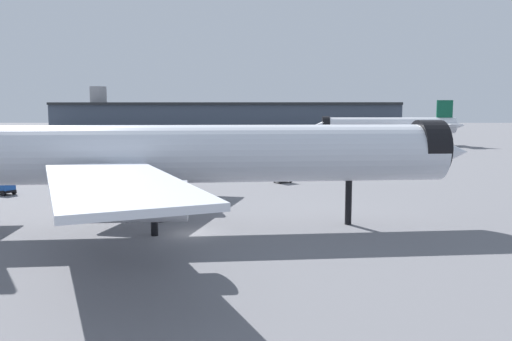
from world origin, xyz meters
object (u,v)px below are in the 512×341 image
Objects in this scene: airliner_far_taxiway at (391,126)px; baggage_cart_trailing at (284,176)px; airliner_near_gate at (181,155)px; baggage_tug_wing at (4,187)px.

airliner_far_taxiway is 16.66× the size of baggage_cart_trailing.
airliner_near_gate is 32.92m from baggage_tug_wing.
airliner_near_gate reaches higher than baggage_cart_trailing.
baggage_tug_wing is at bearing 138.51° from airliner_near_gate.
airliner_near_gate is 15.48× the size of baggage_tug_wing.
airliner_near_gate reaches higher than baggage_tug_wing.
baggage_tug_wing reaches higher than baggage_cart_trailing.
airliner_far_taxiway is 93.44m from baggage_cart_trailing.
airliner_far_taxiway reaches higher than baggage_cart_trailing.
airliner_near_gate is at bearing -145.32° from baggage_cart_trailing.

